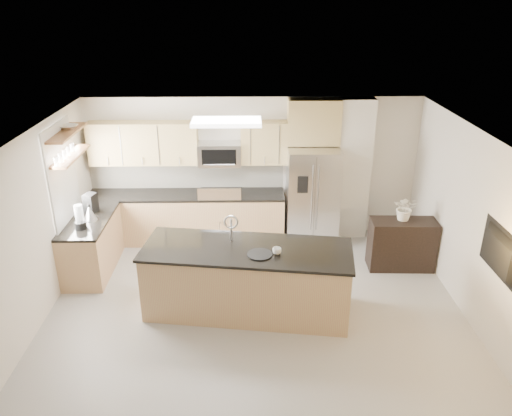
{
  "coord_description": "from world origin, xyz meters",
  "views": [
    {
      "loc": [
        -0.1,
        -5.47,
        4.27
      ],
      "look_at": [
        0.02,
        1.3,
        1.34
      ],
      "focal_mm": 35.0,
      "sensor_mm": 36.0,
      "label": 1
    }
  ],
  "objects_px": {
    "cup": "(277,251)",
    "flower_vase": "(406,202)",
    "platter": "(260,254)",
    "bowl": "(69,126)",
    "blender": "(80,219)",
    "range": "(221,216)",
    "refrigerator": "(312,196)",
    "credenza": "(402,244)",
    "microwave": "(220,154)",
    "television": "(496,254)",
    "kettle": "(90,213)",
    "coffee_maker": "(91,204)",
    "island": "(247,279)"
  },
  "relations": [
    {
      "from": "cup",
      "to": "flower_vase",
      "type": "relative_size",
      "value": 0.19
    },
    {
      "from": "platter",
      "to": "bowl",
      "type": "height_order",
      "value": "bowl"
    },
    {
      "from": "platter",
      "to": "cup",
      "type": "bearing_deg",
      "value": 5.79
    },
    {
      "from": "blender",
      "to": "bowl",
      "type": "bearing_deg",
      "value": 106.26
    },
    {
      "from": "range",
      "to": "blender",
      "type": "bearing_deg",
      "value": -145.49
    },
    {
      "from": "refrigerator",
      "to": "credenza",
      "type": "relative_size",
      "value": 1.67
    },
    {
      "from": "microwave",
      "to": "television",
      "type": "bearing_deg",
      "value": -42.75
    },
    {
      "from": "refrigerator",
      "to": "kettle",
      "type": "relative_size",
      "value": 6.49
    },
    {
      "from": "cup",
      "to": "flower_vase",
      "type": "xyz_separation_m",
      "value": [
        2.16,
        1.41,
        0.11
      ]
    },
    {
      "from": "platter",
      "to": "bowl",
      "type": "relative_size",
      "value": 1.01
    },
    {
      "from": "coffee_maker",
      "to": "blender",
      "type": "bearing_deg",
      "value": -88.2
    },
    {
      "from": "blender",
      "to": "flower_vase",
      "type": "xyz_separation_m",
      "value": [
        5.13,
        0.39,
        0.08
      ]
    },
    {
      "from": "credenza",
      "to": "kettle",
      "type": "height_order",
      "value": "kettle"
    },
    {
      "from": "platter",
      "to": "coffee_maker",
      "type": "distance_m",
      "value": 3.22
    },
    {
      "from": "island",
      "to": "cup",
      "type": "distance_m",
      "value": 0.7
    },
    {
      "from": "refrigerator",
      "to": "coffee_maker",
      "type": "relative_size",
      "value": 5.54
    },
    {
      "from": "credenza",
      "to": "bowl",
      "type": "bearing_deg",
      "value": 179.02
    },
    {
      "from": "range",
      "to": "cup",
      "type": "xyz_separation_m",
      "value": [
        0.89,
        -2.44,
        0.58
      ]
    },
    {
      "from": "range",
      "to": "television",
      "type": "bearing_deg",
      "value": -41.64
    },
    {
      "from": "credenza",
      "to": "platter",
      "type": "distance_m",
      "value": 2.82
    },
    {
      "from": "kettle",
      "to": "television",
      "type": "distance_m",
      "value": 5.9
    },
    {
      "from": "blender",
      "to": "credenza",
      "type": "bearing_deg",
      "value": 3.79
    },
    {
      "from": "flower_vase",
      "to": "kettle",
      "type": "bearing_deg",
      "value": -179.27
    },
    {
      "from": "cup",
      "to": "flower_vase",
      "type": "height_order",
      "value": "flower_vase"
    },
    {
      "from": "microwave",
      "to": "flower_vase",
      "type": "distance_m",
      "value": 3.3
    },
    {
      "from": "flower_vase",
      "to": "bowl",
      "type": "bearing_deg",
      "value": 177.72
    },
    {
      "from": "cup",
      "to": "television",
      "type": "height_order",
      "value": "television"
    },
    {
      "from": "cup",
      "to": "blender",
      "type": "distance_m",
      "value": 3.13
    },
    {
      "from": "range",
      "to": "island",
      "type": "bearing_deg",
      "value": -78.02
    },
    {
      "from": "kettle",
      "to": "flower_vase",
      "type": "xyz_separation_m",
      "value": [
        5.08,
        0.06,
        0.13
      ]
    },
    {
      "from": "blender",
      "to": "platter",
      "type": "bearing_deg",
      "value": -20.83
    },
    {
      "from": "television",
      "to": "blender",
      "type": "bearing_deg",
      "value": 73.13
    },
    {
      "from": "island",
      "to": "flower_vase",
      "type": "height_order",
      "value": "flower_vase"
    },
    {
      "from": "platter",
      "to": "flower_vase",
      "type": "height_order",
      "value": "flower_vase"
    },
    {
      "from": "range",
      "to": "platter",
      "type": "bearing_deg",
      "value": -75.1
    },
    {
      "from": "microwave",
      "to": "island",
      "type": "bearing_deg",
      "value": -78.63
    },
    {
      "from": "platter",
      "to": "blender",
      "type": "relative_size",
      "value": 0.86
    },
    {
      "from": "credenza",
      "to": "blender",
      "type": "xyz_separation_m",
      "value": [
        -5.12,
        -0.34,
        0.67
      ]
    },
    {
      "from": "platter",
      "to": "range",
      "type": "bearing_deg",
      "value": 104.9
    },
    {
      "from": "refrigerator",
      "to": "flower_vase",
      "type": "height_order",
      "value": "refrigerator"
    },
    {
      "from": "cup",
      "to": "flower_vase",
      "type": "bearing_deg",
      "value": 33.01
    },
    {
      "from": "range",
      "to": "flower_vase",
      "type": "xyz_separation_m",
      "value": [
        3.05,
        -1.04,
        0.7
      ]
    },
    {
      "from": "blender",
      "to": "refrigerator",
      "type": "bearing_deg",
      "value": 20.28
    },
    {
      "from": "refrigerator",
      "to": "cup",
      "type": "xyz_separation_m",
      "value": [
        -0.77,
        -2.4,
        0.16
      ]
    },
    {
      "from": "flower_vase",
      "to": "television",
      "type": "distance_m",
      "value": 2.14
    },
    {
      "from": "flower_vase",
      "to": "microwave",
      "type": "bearing_deg",
      "value": 159.16
    },
    {
      "from": "credenza",
      "to": "blender",
      "type": "height_order",
      "value": "blender"
    },
    {
      "from": "kettle",
      "to": "blender",
      "type": "bearing_deg",
      "value": -98.75
    },
    {
      "from": "kettle",
      "to": "credenza",
      "type": "bearing_deg",
      "value": 0.16
    },
    {
      "from": "platter",
      "to": "credenza",
      "type": "bearing_deg",
      "value": 29.94
    }
  ]
}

